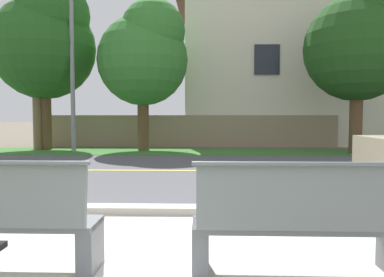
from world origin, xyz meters
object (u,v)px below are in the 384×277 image
object	(u,v)px
streetlamp	(74,42)
shade_tree_centre	(362,40)
bench_right	(299,225)
shade_tree_left	(145,53)
shade_tree_far_left	(46,40)

from	to	relation	value
streetlamp	shade_tree_centre	world-z (taller)	streetlamp
bench_right	streetlamp	world-z (taller)	streetlamp
streetlamp	shade_tree_left	world-z (taller)	streetlamp
streetlamp	shade_tree_centre	xyz separation A→B (m)	(10.52, -0.31, -0.06)
shade_tree_far_left	shade_tree_left	world-z (taller)	shade_tree_far_left
bench_right	shade_tree_left	size ratio (longest dim) A/B	0.31
shade_tree_far_left	shade_tree_left	distance (m)	4.07
bench_right	shade_tree_centre	world-z (taller)	shade_tree_centre
shade_tree_left	shade_tree_centre	bearing A→B (deg)	-7.63
shade_tree_far_left	shade_tree_centre	bearing A→B (deg)	-6.05
bench_right	shade_tree_far_left	xyz separation A→B (m)	(-7.16, 12.00, 3.94)
bench_right	streetlamp	xyz separation A→B (m)	(-5.71, 11.04, 3.69)
shade_tree_far_left	shade_tree_left	xyz separation A→B (m)	(4.02, -0.20, -0.58)
bench_right	shade_tree_left	world-z (taller)	shade_tree_left
shade_tree_far_left	shade_tree_left	bearing A→B (deg)	-2.90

